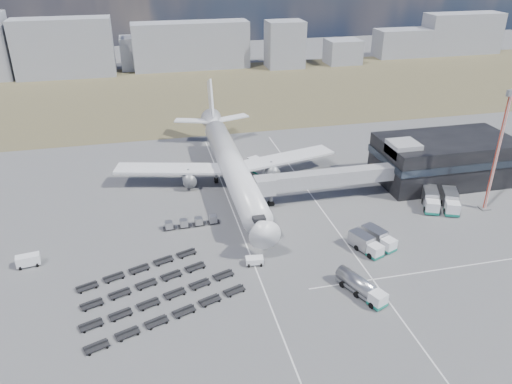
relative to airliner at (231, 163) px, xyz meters
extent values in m
plane|color=#565659|center=(0.00, -32.38, -5.29)|extent=(420.00, 420.00, 0.00)
cube|color=brown|center=(0.00, 77.62, -5.29)|extent=(420.00, 90.00, 0.01)
cube|color=silver|center=(-2.00, -27.38, -5.29)|extent=(0.25, 110.00, 0.01)
cube|color=silver|center=(16.00, -27.38, -5.29)|extent=(0.25, 110.00, 0.01)
cube|color=silver|center=(25.00, -40.38, -5.29)|extent=(40.00, 0.25, 0.01)
cube|color=black|center=(48.00, -8.38, -0.29)|extent=(30.00, 16.00, 10.00)
cube|color=#262D38|center=(48.00, -8.38, 0.91)|extent=(30.40, 16.40, 1.60)
cube|color=#939399|center=(36.00, -10.38, 4.21)|extent=(6.00, 6.00, 3.00)
cube|color=#939399|center=(18.10, -11.88, -0.19)|extent=(29.80, 3.00, 3.00)
cube|color=#939399|center=(4.70, -12.38, -0.19)|extent=(4.00, 3.60, 3.40)
cylinder|color=slate|center=(6.20, -11.88, -2.74)|extent=(0.70, 0.70, 5.10)
cylinder|color=black|center=(6.20, -11.88, -4.84)|extent=(1.40, 0.90, 1.40)
cylinder|color=white|center=(0.00, -2.38, 0.01)|extent=(5.60, 48.00, 5.60)
cone|color=white|center=(0.00, -28.88, 0.01)|extent=(5.60, 5.00, 5.60)
cone|color=white|center=(0.00, 25.62, 0.81)|extent=(5.60, 8.00, 5.60)
cube|color=black|center=(0.00, -26.88, 0.81)|extent=(2.20, 2.00, 0.80)
cube|color=white|center=(-13.00, 2.62, -1.19)|extent=(25.59, 11.38, 0.50)
cube|color=white|center=(13.00, 2.62, -1.19)|extent=(25.59, 11.38, 0.50)
cylinder|color=slate|center=(-9.50, 0.62, -2.89)|extent=(3.00, 5.00, 3.00)
cylinder|color=slate|center=(9.50, 0.62, -2.89)|extent=(3.00, 5.00, 3.00)
cube|color=white|center=(-5.50, 27.62, 1.21)|extent=(9.49, 5.63, 0.35)
cube|color=white|center=(5.50, 27.62, 1.21)|extent=(9.49, 5.63, 0.35)
cube|color=white|center=(0.00, 28.62, 6.51)|extent=(0.50, 9.06, 11.45)
cylinder|color=slate|center=(0.00, -23.38, -4.04)|extent=(0.50, 0.50, 2.50)
cylinder|color=slate|center=(-3.20, 1.62, -4.04)|extent=(0.60, 0.60, 2.50)
cylinder|color=slate|center=(3.20, 1.62, -4.04)|extent=(0.60, 0.60, 2.50)
cylinder|color=black|center=(0.00, -23.38, -4.79)|extent=(0.50, 1.20, 1.20)
cube|color=#8F919C|center=(-46.24, 114.57, 6.08)|extent=(38.09, 12.00, 22.74)
cube|color=#8F919C|center=(-12.13, 122.39, 1.41)|extent=(25.49, 12.00, 13.41)
cube|color=#8F919C|center=(4.77, 117.64, 4.36)|extent=(48.89, 12.00, 19.30)
cube|color=#8F919C|center=(44.27, 110.86, 4.42)|extent=(15.65, 12.00, 19.42)
cube|color=#8F919C|center=(71.73, 111.88, -0.07)|extent=(14.78, 12.00, 10.44)
cube|color=#8F919C|center=(104.46, 119.72, 1.00)|extent=(25.11, 12.00, 12.58)
cube|color=#8F919C|center=(136.10, 120.02, 4.15)|extent=(37.66, 12.00, 18.89)
cube|color=white|center=(13.75, -46.67, -3.95)|extent=(2.91, 2.91, 2.14)
cube|color=#147662|center=(13.75, -46.67, -4.78)|extent=(3.03, 3.03, 0.46)
cylinder|color=#A7A7AC|center=(12.03, -42.46, -3.53)|extent=(4.79, 7.32, 2.32)
cube|color=slate|center=(12.03, -42.46, -4.60)|extent=(4.70, 7.29, 0.32)
cylinder|color=black|center=(12.56, -43.75, -4.83)|extent=(2.62, 1.86, 1.02)
cube|color=white|center=(-1.92, -31.78, -4.60)|extent=(3.19, 2.05, 1.38)
cube|color=white|center=(-39.45, -23.49, -4.25)|extent=(4.05, 2.29, 2.08)
cube|color=white|center=(7.65, 4.29, -3.52)|extent=(5.03, 7.17, 3.11)
cube|color=#147662|center=(7.65, 4.29, -4.79)|extent=(5.18, 7.31, 0.50)
cube|color=white|center=(19.13, -34.40, -4.01)|extent=(2.91, 2.85, 2.17)
cube|color=#147662|center=(19.13, -34.40, -4.85)|extent=(3.04, 2.98, 0.44)
cube|color=#A7A7AC|center=(17.86, -31.19, -3.62)|extent=(3.87, 5.09, 2.56)
cube|color=white|center=(22.25, -33.16, -4.01)|extent=(2.91, 2.85, 2.17)
cube|color=#147662|center=(22.25, -33.16, -4.85)|extent=(3.04, 2.98, 0.44)
cube|color=#A7A7AC|center=(20.97, -29.95, -3.62)|extent=(3.87, 5.09, 2.56)
cube|color=white|center=(37.13, -22.46, -3.80)|extent=(3.44, 3.38, 2.53)
cube|color=#147662|center=(37.13, -22.46, -4.77)|extent=(3.59, 3.53, 0.52)
cube|color=#A7A7AC|center=(38.75, -18.78, -3.34)|extent=(4.65, 5.95, 2.99)
cube|color=white|center=(40.71, -24.03, -3.80)|extent=(3.44, 3.38, 2.53)
cube|color=#147662|center=(40.71, -24.03, -4.77)|extent=(3.59, 3.53, 0.52)
cube|color=#A7A7AC|center=(42.33, -20.35, -3.34)|extent=(4.65, 5.95, 2.99)
cube|color=black|center=(-15.27, -16.81, -5.02)|extent=(2.39, 1.53, 0.16)
cube|color=#A7A7AC|center=(-15.27, -16.81, -4.26)|extent=(1.49, 1.49, 1.34)
cube|color=black|center=(-12.41, -16.69, -5.02)|extent=(2.39, 1.53, 0.16)
cube|color=#A7A7AC|center=(-12.41, -16.69, -4.26)|extent=(1.49, 1.49, 1.34)
cube|color=black|center=(-9.55, -16.56, -5.02)|extent=(2.39, 1.53, 0.16)
cube|color=#A7A7AC|center=(-9.55, -16.56, -4.26)|extent=(1.49, 1.49, 1.34)
cube|color=black|center=(-6.70, -16.43, -5.02)|extent=(2.39, 1.53, 0.16)
cube|color=#A7A7AC|center=(-6.70, -16.43, -4.26)|extent=(1.49, 1.49, 1.34)
cube|color=black|center=(-16.99, -42.25, -4.90)|extent=(25.24, 10.70, 0.79)
cube|color=black|center=(-18.59, -37.93, -4.90)|extent=(25.24, 10.70, 0.79)
cube|color=black|center=(-20.19, -33.62, -4.90)|extent=(21.13, 9.17, 0.79)
cube|color=black|center=(-21.80, -29.30, -4.90)|extent=(21.13, 9.17, 0.79)
cylinder|color=red|center=(48.86, -23.25, 6.81)|extent=(0.68, 0.68, 24.21)
cube|color=slate|center=(48.86, -23.25, 19.21)|extent=(2.39, 1.25, 1.16)
cube|color=#565659|center=(48.86, -23.25, -5.15)|extent=(1.94, 1.94, 0.29)
camera|label=1|loc=(-17.68, -100.67, 44.32)|focal=35.00mm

